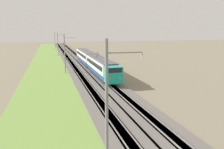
{
  "coord_description": "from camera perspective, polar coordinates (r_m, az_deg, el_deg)",
  "views": [
    {
      "loc": [
        -4.66,
        6.32,
        9.86
      ],
      "look_at": [
        31.65,
        -4.12,
        2.28
      ],
      "focal_mm": 35.0,
      "sensor_mm": 36.0,
      "label": 1
    }
  ],
  "objects": [
    {
      "name": "catenary_mast_mid",
      "position": [
        51.73,
        -12.18,
        5.41
      ],
      "size": [
        0.22,
        2.56,
        9.19
      ],
      "color": "slate",
      "rests_on": "ground"
    },
    {
      "name": "catenary_mast_far",
      "position": [
        89.83,
        -13.94,
        7.71
      ],
      "size": [
        0.22,
        2.56,
        9.08
      ],
      "color": "slate",
      "rests_on": "ground"
    },
    {
      "name": "track_adjacent",
      "position": [
        56.49,
        -5.15,
        1.41
      ],
      "size": [
        240.0,
        1.57,
        0.45
      ],
      "color": "#4C4238",
      "rests_on": "ground"
    },
    {
      "name": "track_main",
      "position": [
        55.87,
        -9.3,
        1.19
      ],
      "size": [
        240.0,
        1.57,
        0.45
      ],
      "color": "#4C4238",
      "rests_on": "ground"
    },
    {
      "name": "passenger_train",
      "position": [
        56.21,
        -5.21,
        3.71
      ],
      "size": [
        40.33,
        3.01,
        5.19
      ],
      "rotation": [
        0.0,
        0.0,
        3.14
      ],
      "color": "#19A88E",
      "rests_on": "ground"
    },
    {
      "name": "ballast_adjacent",
      "position": [
        56.49,
        -5.15,
        1.4
      ],
      "size": [
        240.0,
        4.4,
        0.3
      ],
      "color": "#605B56",
      "rests_on": "ground"
    },
    {
      "name": "ballast_main",
      "position": [
        55.87,
        -9.3,
        1.18
      ],
      "size": [
        240.0,
        4.4,
        0.3
      ],
      "color": "#605B56",
      "rests_on": "ground"
    },
    {
      "name": "grass_verge",
      "position": [
        55.53,
        -15.85,
        0.74
      ],
      "size": [
        240.0,
        11.46,
        0.12
      ],
      "color": "olive",
      "rests_on": "ground"
    },
    {
      "name": "catenary_mast_near",
      "position": [
        14.45,
        -1.19,
        -8.94
      ],
      "size": [
        0.22,
        2.56,
        9.4
      ],
      "color": "slate",
      "rests_on": "ground"
    },
    {
      "name": "catenary_mast_distant",
      "position": [
        128.02,
        -14.66,
        8.7
      ],
      "size": [
        0.22,
        2.56,
        9.25
      ],
      "color": "slate",
      "rests_on": "ground"
    }
  ]
}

